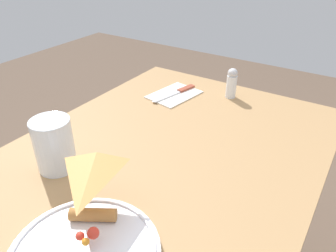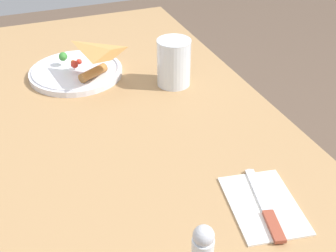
% 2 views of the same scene
% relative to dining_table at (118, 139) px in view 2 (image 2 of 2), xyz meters
% --- Properties ---
extents(dining_table, '(1.25, 0.71, 0.76)m').
position_rel_dining_table_xyz_m(dining_table, '(0.00, 0.00, 0.00)').
color(dining_table, '#A87F51').
rests_on(dining_table, ground_plane).
extents(plate_pizza, '(0.25, 0.25, 0.05)m').
position_rel_dining_table_xyz_m(plate_pizza, '(0.18, 0.06, 0.12)').
color(plate_pizza, white).
rests_on(plate_pizza, dining_table).
extents(milk_glass, '(0.09, 0.09, 0.12)m').
position_rel_dining_table_xyz_m(milk_glass, '(0.04, -0.17, 0.17)').
color(milk_glass, white).
rests_on(milk_glass, dining_table).
extents(napkin_folded, '(0.18, 0.14, 0.00)m').
position_rel_dining_table_xyz_m(napkin_folded, '(-0.44, -0.15, 0.11)').
color(napkin_folded, white).
rests_on(napkin_folded, dining_table).
extents(butter_knife, '(0.18, 0.06, 0.01)m').
position_rel_dining_table_xyz_m(butter_knife, '(-0.45, -0.15, 0.12)').
color(butter_knife, '#99422D').
rests_on(butter_knife, napkin_folded).
extents(salt_shaker, '(0.03, 0.03, 0.10)m').
position_rel_dining_table_xyz_m(salt_shaker, '(-0.52, 0.01, 0.16)').
color(salt_shaker, white).
rests_on(salt_shaker, dining_table).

